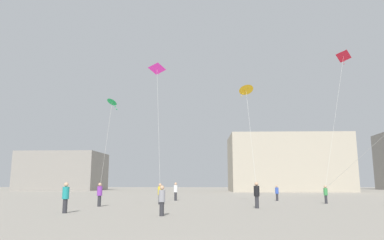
{
  "coord_description": "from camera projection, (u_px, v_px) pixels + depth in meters",
  "views": [
    {
      "loc": [
        1.44,
        -6.82,
        1.8
      ],
      "look_at": [
        0.0,
        15.63,
        5.81
      ],
      "focal_mm": 33.12,
      "sensor_mm": 36.0,
      "label": 1
    }
  ],
  "objects": [
    {
      "name": "person_in_purple",
      "position": [
        100.0,
        193.0,
        27.49
      ],
      "size": [
        0.39,
        0.39,
        1.81
      ],
      "rotation": [
        0.0,
        0.0,
        0.07
      ],
      "color": "#2D2D33",
      "rests_on": "ground_plane"
    },
    {
      "name": "person_in_white",
      "position": [
        176.0,
        191.0,
        36.66
      ],
      "size": [
        0.4,
        0.4,
        1.85
      ],
      "rotation": [
        0.0,
        0.0,
        2.92
      ],
      "color": "#2D2D33",
      "rests_on": "ground_plane"
    },
    {
      "name": "person_in_blue",
      "position": [
        277.0,
        192.0,
        36.14
      ],
      "size": [
        0.34,
        0.34,
        1.57
      ],
      "rotation": [
        0.0,
        0.0,
        4.65
      ],
      "color": "#2D2D33",
      "rests_on": "ground_plane"
    },
    {
      "name": "kite_emerald_diamond",
      "position": [
        112.0,
        103.0,
        27.05
      ],
      "size": [
        1.75,
        2.17,
        6.89
      ],
      "color": "green"
    },
    {
      "name": "person_in_grey",
      "position": [
        162.0,
        199.0,
        19.58
      ],
      "size": [
        0.36,
        0.36,
        1.66
      ],
      "rotation": [
        0.0,
        0.0,
        2.15
      ],
      "color": "#2D2D33",
      "rests_on": "ground_plane"
    },
    {
      "name": "kite_magenta_delta",
      "position": [
        157.0,
        71.0,
        34.07
      ],
      "size": [
        1.48,
        2.35,
        11.75
      ],
      "color": "#D12899"
    },
    {
      "name": "kite_amber_diamond",
      "position": [
        246.0,
        90.0,
        31.99
      ],
      "size": [
        1.64,
        5.69,
        9.27
      ],
      "color": "yellow"
    },
    {
      "name": "building_centre_hall",
      "position": [
        287.0,
        163.0,
        76.82
      ],
      "size": [
        25.02,
        15.3,
        11.96
      ],
      "color": "#B2A893",
      "rests_on": "ground_plane"
    },
    {
      "name": "building_left_hall",
      "position": [
        63.0,
        171.0,
        89.7
      ],
      "size": [
        19.29,
        14.3,
        9.39
      ],
      "color": "gray",
      "rests_on": "ground_plane"
    },
    {
      "name": "person_in_black",
      "position": [
        257.0,
        194.0,
        25.6
      ],
      "size": [
        0.41,
        0.41,
        1.87
      ],
      "rotation": [
        0.0,
        0.0,
        5.04
      ],
      "color": "#2D2D33",
      "rests_on": "ground_plane"
    },
    {
      "name": "person_in_teal",
      "position": [
        66.0,
        196.0,
        21.48
      ],
      "size": [
        0.4,
        0.4,
        1.84
      ],
      "rotation": [
        0.0,
        0.0,
        3.99
      ],
      "color": "#2D2D33",
      "rests_on": "ground_plane"
    },
    {
      "name": "person_in_yellow",
      "position": [
        160.0,
        193.0,
        30.23
      ],
      "size": [
        0.38,
        0.38,
        1.77
      ],
      "rotation": [
        0.0,
        0.0,
        0.35
      ],
      "color": "#2D2D33",
      "rests_on": "ground_plane"
    },
    {
      "name": "person_in_green",
      "position": [
        326.0,
        194.0,
        31.28
      ],
      "size": [
        0.34,
        0.34,
        1.58
      ],
      "rotation": [
        0.0,
        0.0,
        1.72
      ],
      "color": "#2D2D33",
      "rests_on": "ground_plane"
    },
    {
      "name": "kite_crimson_delta",
      "position": [
        343.0,
        59.0,
        34.06
      ],
      "size": [
        3.54,
        1.37,
        12.93
      ],
      "color": "red"
    }
  ]
}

